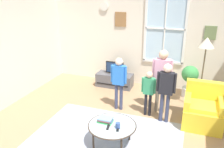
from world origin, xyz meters
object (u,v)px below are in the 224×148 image
object	(u,v)px
television	(115,68)
armchair	(203,110)
potted_plant_by_window	(190,78)
floor_lamp	(206,50)
person_pink_shirt	(162,74)
coffee_table	(112,126)
remote_near_cup	(108,127)
remote_near_books	(118,129)
cup	(118,126)
tv_stand	(115,80)
person_black_shirt	(166,87)
person_blue_shirt	(119,78)
book_stack	(105,120)
person_green_shirt	(149,88)

from	to	relation	value
television	armchair	bearing A→B (deg)	-28.48
potted_plant_by_window	floor_lamp	xyz separation A→B (m)	(0.26, -0.65, 0.92)
armchair	person_pink_shirt	bearing A→B (deg)	164.89
coffee_table	remote_near_cup	bearing A→B (deg)	-108.65
remote_near_books	person_pink_shirt	xyz separation A→B (m)	(0.47, 1.62, 0.48)
cup	remote_near_cup	size ratio (longest dim) A/B	0.75
television	remote_near_cup	distance (m)	2.78
tv_stand	floor_lamp	bearing A→B (deg)	-15.49
remote_near_cup	person_black_shirt	bearing A→B (deg)	57.34
person_blue_shirt	person_black_shirt	distance (m)	1.09
cup	person_blue_shirt	size ratio (longest dim) A/B	0.08
armchair	potted_plant_by_window	size ratio (longest dim) A/B	1.04
remote_near_books	potted_plant_by_window	world-z (taller)	potted_plant_by_window
armchair	remote_near_books	world-z (taller)	armchair
coffee_table	potted_plant_by_window	world-z (taller)	potted_plant_by_window
person_black_shirt	potted_plant_by_window	xyz separation A→B (m)	(0.42, 1.45, -0.30)
tv_stand	cup	size ratio (longest dim) A/B	9.76
person_blue_shirt	floor_lamp	distance (m)	1.96
cup	potted_plant_by_window	distance (m)	2.84
book_stack	tv_stand	bearing A→B (deg)	105.45
person_blue_shirt	remote_near_cup	bearing A→B (deg)	-79.02
armchair	remote_near_books	size ratio (longest dim) A/B	6.21
television	remote_near_cup	world-z (taller)	television
remote_near_books	person_black_shirt	xyz separation A→B (m)	(0.62, 1.22, 0.37)
book_stack	floor_lamp	world-z (taller)	floor_lamp
cup	potted_plant_by_window	world-z (taller)	potted_plant_by_window
coffee_table	remote_near_cup	size ratio (longest dim) A/B	6.14
cup	television	bearing A→B (deg)	110.23
book_stack	television	bearing A→B (deg)	105.47
floor_lamp	person_green_shirt	bearing A→B (deg)	-148.09
cup	person_pink_shirt	distance (m)	1.71
armchair	coffee_table	bearing A→B (deg)	-139.84
armchair	floor_lamp	xyz separation A→B (m)	(-0.08, 0.65, 1.10)
person_green_shirt	tv_stand	bearing A→B (deg)	133.38
remote_near_cup	floor_lamp	bearing A→B (deg)	54.13
armchair	person_green_shirt	size ratio (longest dim) A/B	0.84
tv_stand	television	xyz separation A→B (m)	(0.00, -0.00, 0.38)
person_pink_shirt	floor_lamp	world-z (taller)	floor_lamp
book_stack	person_black_shirt	size ratio (longest dim) A/B	0.20
tv_stand	person_pink_shirt	world-z (taller)	person_pink_shirt
remote_near_books	floor_lamp	size ratio (longest dim) A/B	0.08
coffee_table	remote_near_books	xyz separation A→B (m)	(0.14, -0.10, 0.03)
floor_lamp	remote_near_cup	bearing A→B (deg)	-125.87
person_pink_shirt	person_green_shirt	xyz separation A→B (m)	(-0.23, -0.25, -0.26)
person_green_shirt	potted_plant_by_window	bearing A→B (deg)	58.43
television	floor_lamp	size ratio (longest dim) A/B	0.30
remote_near_cup	person_black_shirt	xyz separation A→B (m)	(0.79, 1.23, 0.37)
remote_near_books	remote_near_cup	xyz separation A→B (m)	(-0.17, -0.01, 0.00)
remote_near_books	person_green_shirt	size ratio (longest dim) A/B	0.14
person_pink_shirt	remote_near_books	bearing A→B (deg)	-106.20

